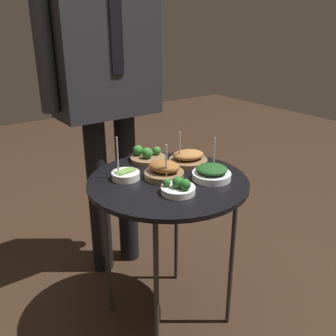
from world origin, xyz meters
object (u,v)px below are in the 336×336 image
(serving_cart, at_px, (168,191))
(bowl_roast_far_rim, at_px, (164,171))
(bowl_broccoli_mid_left, at_px, (178,187))
(bowl_asparagus_mid_right, at_px, (126,175))
(bowl_spinach_back_right, at_px, (212,173))
(bowl_roast_front_left, at_px, (188,159))
(bowl_broccoli_center, at_px, (147,156))
(waiter_figure, at_px, (105,64))

(serving_cart, relative_size, bowl_roast_far_rim, 4.23)
(bowl_broccoli_mid_left, height_order, bowl_asparagus_mid_right, bowl_asparagus_mid_right)
(bowl_spinach_back_right, distance_m, bowl_asparagus_mid_right, 0.35)
(serving_cart, height_order, bowl_spinach_back_right, bowl_spinach_back_right)
(bowl_roast_front_left, relative_size, bowl_roast_far_rim, 1.03)
(bowl_broccoli_center, bearing_deg, bowl_asparagus_mid_right, -146.65)
(bowl_roast_front_left, bearing_deg, bowl_broccoli_center, 129.50)
(bowl_asparagus_mid_right, bearing_deg, bowl_broccoli_mid_left, -69.14)
(bowl_broccoli_mid_left, height_order, bowl_broccoli_center, same)
(bowl_broccoli_center, height_order, bowl_roast_far_rim, bowl_roast_far_rim)
(serving_cart, height_order, waiter_figure, waiter_figure)
(bowl_roast_far_rim, bearing_deg, bowl_spinach_back_right, -40.81)
(bowl_broccoli_center, bearing_deg, bowl_roast_far_rim, -104.53)
(bowl_asparagus_mid_right, xyz_separation_m, bowl_roast_far_rim, (0.13, -0.08, 0.01))
(serving_cart, distance_m, bowl_broccoli_mid_left, 0.16)
(bowl_broccoli_mid_left, distance_m, bowl_broccoli_center, 0.37)
(bowl_broccoli_center, bearing_deg, serving_cart, -102.46)
(waiter_figure, bearing_deg, bowl_roast_front_left, -69.86)
(bowl_broccoli_mid_left, relative_size, bowl_broccoli_center, 0.80)
(bowl_roast_front_left, relative_size, waiter_figure, 0.10)
(bowl_broccoli_center, bearing_deg, bowl_spinach_back_right, -74.14)
(bowl_spinach_back_right, bearing_deg, bowl_broccoli_mid_left, -172.01)
(bowl_roast_front_left, xyz_separation_m, bowl_spinach_back_right, (-0.03, -0.18, -0.00))
(bowl_roast_front_left, xyz_separation_m, bowl_broccoli_center, (-0.12, 0.15, -0.01))
(bowl_broccoli_mid_left, distance_m, waiter_figure, 0.75)
(bowl_broccoli_mid_left, relative_size, bowl_asparagus_mid_right, 0.75)
(bowl_broccoli_mid_left, distance_m, bowl_roast_far_rim, 0.16)
(bowl_roast_front_left, distance_m, bowl_broccoli_center, 0.19)
(bowl_spinach_back_right, xyz_separation_m, waiter_figure, (-0.13, 0.62, 0.38))
(serving_cart, xyz_separation_m, bowl_broccoli_center, (0.05, 0.23, 0.07))
(serving_cart, relative_size, bowl_broccoli_mid_left, 5.39)
(bowl_broccoli_mid_left, relative_size, bowl_spinach_back_right, 0.80)
(serving_cart, distance_m, bowl_asparagus_mid_right, 0.19)
(serving_cart, xyz_separation_m, waiter_figure, (0.01, 0.52, 0.46))
(bowl_asparagus_mid_right, bearing_deg, bowl_spinach_back_right, -36.75)
(bowl_broccoli_mid_left, xyz_separation_m, bowl_roast_front_left, (0.22, 0.21, 0.00))
(serving_cart, xyz_separation_m, bowl_roast_front_left, (0.17, 0.08, 0.08))
(bowl_broccoli_mid_left, xyz_separation_m, bowl_spinach_back_right, (0.19, 0.03, 0.00))
(serving_cart, distance_m, waiter_figure, 0.69)
(bowl_roast_far_rim, distance_m, waiter_figure, 0.62)
(bowl_roast_front_left, height_order, bowl_spinach_back_right, bowl_spinach_back_right)
(serving_cart, relative_size, bowl_asparagus_mid_right, 4.02)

